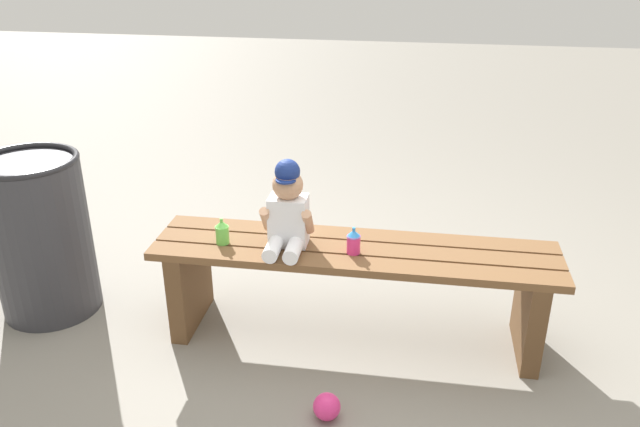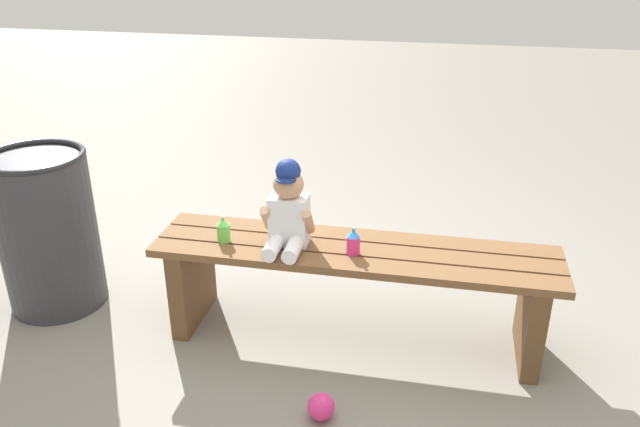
% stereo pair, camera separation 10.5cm
% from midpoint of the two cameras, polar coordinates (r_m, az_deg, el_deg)
% --- Properties ---
extents(ground_plane, '(16.00, 16.00, 0.00)m').
position_cam_midpoint_polar(ground_plane, '(3.14, 1.91, -10.71)').
color(ground_plane, gray).
extents(park_bench, '(1.83, 0.41, 0.47)m').
position_cam_midpoint_polar(park_bench, '(2.96, 2.00, -5.51)').
color(park_bench, brown).
rests_on(park_bench, ground_plane).
extents(child_figure, '(0.23, 0.27, 0.40)m').
position_cam_midpoint_polar(child_figure, '(2.83, -3.97, 0.33)').
color(child_figure, white).
rests_on(child_figure, park_bench).
extents(sippy_cup_left, '(0.06, 0.06, 0.12)m').
position_cam_midpoint_polar(sippy_cup_left, '(2.94, -9.69, -1.61)').
color(sippy_cup_left, '#66CC4C').
rests_on(sippy_cup_left, park_bench).
extents(sippy_cup_right, '(0.06, 0.06, 0.12)m').
position_cam_midpoint_polar(sippy_cup_right, '(2.82, 1.92, -2.47)').
color(sippy_cup_right, '#E5337F').
rests_on(sippy_cup_right, park_bench).
extents(toy_ball, '(0.11, 0.11, 0.11)m').
position_cam_midpoint_polar(toy_ball, '(2.66, -0.57, -16.77)').
color(toy_ball, '#E5337F').
rests_on(toy_ball, ground_plane).
extents(trash_bin, '(0.48, 0.48, 0.81)m').
position_cam_midpoint_polar(trash_bin, '(3.44, -24.35, -1.80)').
color(trash_bin, '#333338').
rests_on(trash_bin, ground_plane).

